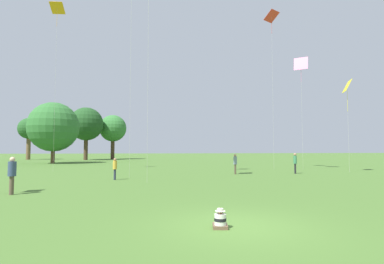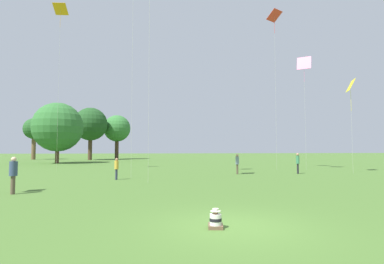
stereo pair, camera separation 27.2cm
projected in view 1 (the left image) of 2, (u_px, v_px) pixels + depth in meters
name	position (u px, v px, depth m)	size (l,w,h in m)	color
ground_plane	(238.00, 226.00, 8.56)	(300.00, 300.00, 0.00)	#426628
seated_toddler	(220.00, 220.00, 8.32)	(0.49, 0.57, 0.56)	brown
person_standing_0	(12.00, 172.00, 14.51)	(0.45, 0.45, 1.82)	brown
person_standing_1	(235.00, 162.00, 26.41)	(0.43, 0.43, 1.77)	brown
person_standing_2	(295.00, 161.00, 26.97)	(0.40, 0.40, 1.84)	black
person_standing_3	(115.00, 167.00, 21.50)	(0.29, 0.29, 1.56)	#282D42
kite_2	(57.00, 12.00, 30.46)	(1.40, 1.16, 17.01)	orange
kite_3	(347.00, 88.00, 28.59)	(1.01, 1.40, 8.80)	yellow
kite_4	(301.00, 65.00, 32.48)	(1.39, 1.17, 12.20)	pink
kite_6	(272.00, 20.00, 32.99)	(1.81, 1.70, 17.31)	red
distant_tree_0	(86.00, 124.00, 61.13)	(6.77, 6.77, 10.75)	#473323
distant_tree_1	(29.00, 129.00, 63.36)	(4.44, 4.44, 8.81)	brown
distant_tree_2	(53.00, 127.00, 46.40)	(7.65, 7.65, 9.48)	brown
distant_tree_3	(113.00, 129.00, 65.66)	(5.83, 5.83, 9.70)	#473323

